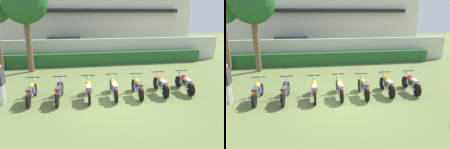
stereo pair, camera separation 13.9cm
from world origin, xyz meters
The scene contains 14 objects.
ground centered at (0.00, 0.00, 0.00)m, with size 60.00×60.00×0.00m, color olive.
building centered at (0.00, 16.12, 3.77)m, with size 21.16×6.50×7.54m.
compound_wall centered at (0.00, 7.69, 0.92)m, with size 20.10×0.30×1.84m, color silver.
hedge_row centered at (0.00, 6.99, 0.46)m, with size 16.08×0.70×0.92m, color #28602D.
parked_car centered at (-2.44, 10.41, 0.94)m, with size 4.63×2.37×1.89m.
tree_far_side centered at (-4.50, 5.77, 4.38)m, with size 2.79×2.79×5.82m.
motorcycle_in_row_0 centered at (-3.55, 0.65, 0.44)m, with size 0.60×1.90×0.94m.
motorcycle_in_row_1 centered at (-2.38, 0.50, 0.45)m, with size 0.60×1.96×0.97m.
motorcycle_in_row_2 centered at (-1.12, 0.50, 0.45)m, with size 0.60×1.87×0.96m.
motorcycle_in_row_3 centered at (0.01, 0.53, 0.45)m, with size 0.60×1.93×0.96m.
motorcycle_in_row_4 centered at (1.11, 0.47, 0.44)m, with size 0.60×1.87×0.95m.
motorcycle_in_row_5 centered at (2.29, 0.56, 0.45)m, with size 0.60×1.82×0.97m.
motorcycle_in_row_6 centered at (3.53, 0.62, 0.44)m, with size 0.60×1.81×0.95m.
inspector_person centered at (-4.68, 0.59, 1.02)m, with size 0.23×0.69×1.71m.
Camera 2 is at (-1.46, -8.19, 3.62)m, focal length 33.33 mm.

